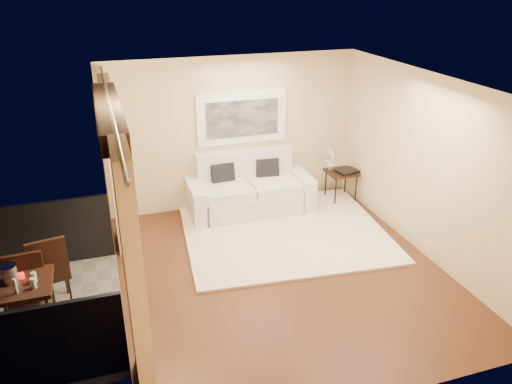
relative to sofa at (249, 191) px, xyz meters
name	(u,v)px	position (x,y,z in m)	size (l,w,h in m)	color
floor	(282,272)	(-0.15, -2.10, -0.37)	(5.00, 5.00, 0.00)	#542C18
room_shell	(108,114)	(-2.28, -2.10, 2.15)	(5.00, 6.40, 5.00)	white
balcony	(33,305)	(-3.46, -2.10, -0.19)	(1.81, 2.60, 1.17)	#605B56
curtains	(122,209)	(-2.26, -2.10, 0.97)	(0.16, 4.80, 2.64)	tan
artwork	(242,118)	(0.00, 0.37, 1.25)	(1.62, 0.07, 0.92)	white
rug	(284,231)	(0.30, -1.00, -0.35)	(3.24, 2.82, 0.04)	#FCE9CA
sofa	(249,191)	(0.00, 0.00, 0.00)	(2.19, 0.97, 1.05)	silver
side_table	(341,174)	(1.78, -0.10, 0.14)	(0.53, 0.53, 0.57)	black
tray	(347,171)	(1.85, -0.17, 0.23)	(0.38, 0.28, 0.05)	black
orchid	(331,159)	(1.60, 0.03, 0.42)	(0.23, 0.16, 0.45)	white
bistro_table	(22,290)	(-3.46, -2.54, 0.34)	(0.67, 0.67, 0.79)	black
balcony_chair_far	(49,268)	(-3.21, -2.01, 0.25)	(0.53, 0.54, 1.06)	black
balcony_chair_near	(27,289)	(-3.44, -2.33, 0.21)	(0.45, 0.46, 0.99)	black
ice_bucket	(9,274)	(-3.56, -2.46, 0.52)	(0.18, 0.18, 0.20)	white
candle	(22,276)	(-3.45, -2.44, 0.45)	(0.06, 0.06, 0.07)	red
vase	(15,286)	(-3.48, -2.72, 0.51)	(0.04, 0.04, 0.18)	silver
glass_a	(33,283)	(-3.30, -2.67, 0.48)	(0.06, 0.06, 0.12)	white
glass_b	(34,277)	(-3.31, -2.55, 0.48)	(0.06, 0.06, 0.12)	silver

